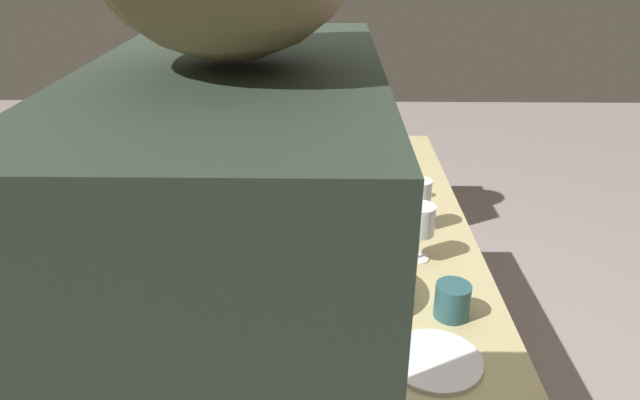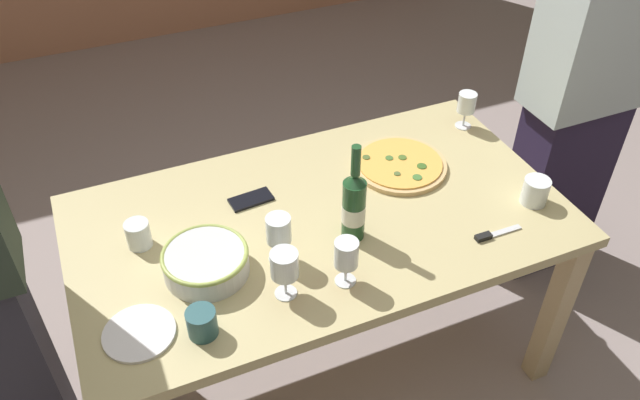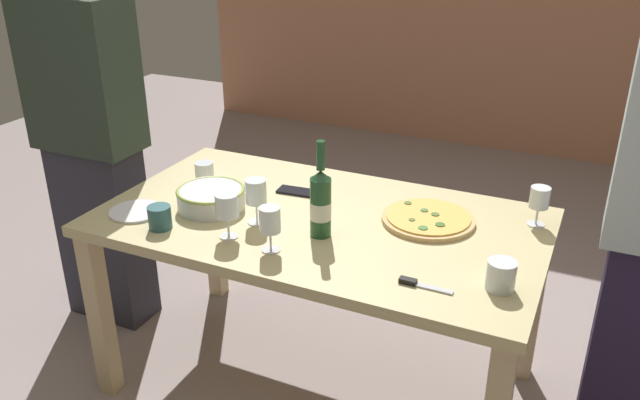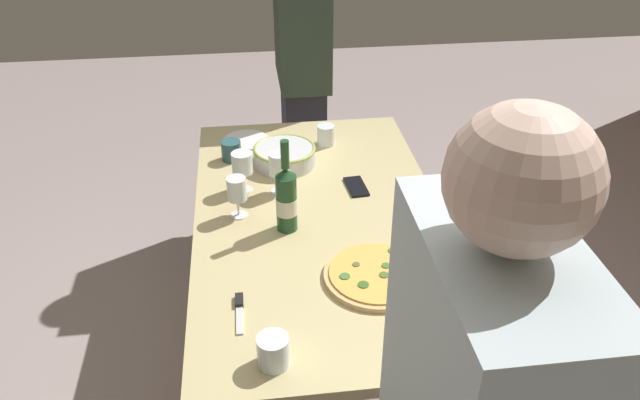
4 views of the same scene
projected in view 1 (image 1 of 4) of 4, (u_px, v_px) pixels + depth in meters
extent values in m
cube|color=tan|center=(320.00, 226.00, 1.78)|extent=(1.60, 0.90, 0.04)
cube|color=tan|center=(410.00, 223.00, 2.61)|extent=(0.07, 0.07, 0.71)
cube|color=tan|center=(236.00, 221.00, 2.62)|extent=(0.07, 0.07, 0.71)
cylinder|color=tan|center=(285.00, 172.00, 2.10)|extent=(0.33, 0.33, 0.02)
cylinder|color=#EEAE4B|center=(285.00, 169.00, 2.10)|extent=(0.30, 0.30, 0.01)
cylinder|color=#486828|center=(280.00, 166.00, 2.11)|extent=(0.03, 0.03, 0.00)
cylinder|color=#426C30|center=(275.00, 170.00, 2.07)|extent=(0.03, 0.03, 0.00)
cylinder|color=#506633|center=(300.00, 173.00, 2.06)|extent=(0.02, 0.02, 0.00)
cylinder|color=#437636|center=(314.00, 167.00, 2.10)|extent=(0.03, 0.03, 0.00)
cylinder|color=#4B622C|center=(263.00, 179.00, 2.01)|extent=(0.03, 0.03, 0.00)
cylinder|color=#3B6224|center=(301.00, 162.00, 2.15)|extent=(0.03, 0.03, 0.00)
cylinder|color=silver|center=(357.00, 284.00, 1.39)|extent=(0.25, 0.25, 0.08)
torus|color=#9FB253|center=(357.00, 272.00, 1.38)|extent=(0.26, 0.26, 0.01)
cylinder|color=#1F4926|center=(360.00, 182.00, 1.78)|extent=(0.07, 0.07, 0.21)
cone|color=#1F4926|center=(361.00, 146.00, 1.73)|extent=(0.07, 0.07, 0.03)
cylinder|color=#1F4926|center=(362.00, 124.00, 1.70)|extent=(0.03, 0.03, 0.10)
cylinder|color=silver|center=(360.00, 185.00, 1.78)|extent=(0.07, 0.07, 0.06)
cylinder|color=white|center=(366.00, 251.00, 1.60)|extent=(0.07, 0.07, 0.00)
cylinder|color=white|center=(367.00, 239.00, 1.58)|extent=(0.01, 0.01, 0.07)
cylinder|color=white|center=(368.00, 213.00, 1.55)|extent=(0.07, 0.07, 0.09)
cylinder|color=white|center=(259.00, 141.00, 2.43)|extent=(0.06, 0.06, 0.00)
cylinder|color=white|center=(258.00, 133.00, 2.41)|extent=(0.01, 0.01, 0.07)
cylinder|color=white|center=(258.00, 117.00, 2.38)|extent=(0.07, 0.07, 0.08)
cylinder|color=maroon|center=(258.00, 123.00, 2.39)|extent=(0.06, 0.06, 0.02)
cylinder|color=white|center=(417.00, 227.00, 1.73)|extent=(0.06, 0.06, 0.00)
cylinder|color=white|center=(417.00, 217.00, 1.71)|extent=(0.01, 0.01, 0.07)
cylinder|color=white|center=(419.00, 194.00, 1.68)|extent=(0.07, 0.07, 0.08)
cylinder|color=maroon|center=(419.00, 203.00, 1.69)|extent=(0.06, 0.06, 0.03)
cylinder|color=white|center=(417.00, 258.00, 1.57)|extent=(0.07, 0.07, 0.00)
cylinder|color=white|center=(418.00, 246.00, 1.55)|extent=(0.01, 0.01, 0.07)
cylinder|color=white|center=(420.00, 220.00, 1.52)|extent=(0.08, 0.08, 0.08)
cylinder|color=maroon|center=(420.00, 226.00, 1.53)|extent=(0.07, 0.07, 0.04)
cylinder|color=#2C585E|center=(452.00, 301.00, 1.32)|extent=(0.08, 0.08, 0.08)
cylinder|color=white|center=(374.00, 134.00, 2.37)|extent=(0.09, 0.09, 0.09)
cylinder|color=white|center=(271.00, 322.00, 1.25)|extent=(0.08, 0.08, 0.09)
cylinder|color=white|center=(435.00, 360.00, 1.20)|extent=(0.20, 0.20, 0.01)
cube|color=black|center=(260.00, 249.00, 1.61)|extent=(0.15, 0.08, 0.01)
cube|color=silver|center=(399.00, 160.00, 2.23)|extent=(0.12, 0.02, 0.01)
cube|color=black|center=(402.00, 166.00, 2.15)|extent=(0.05, 0.02, 0.02)
cube|color=#261D38|center=(297.00, 174.00, 2.97)|extent=(0.39, 0.20, 0.83)
cube|color=silver|center=(294.00, 29.00, 2.65)|extent=(0.45, 0.24, 0.62)
cube|color=#2A372C|center=(253.00, 370.00, 0.60)|extent=(0.46, 0.24, 0.63)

